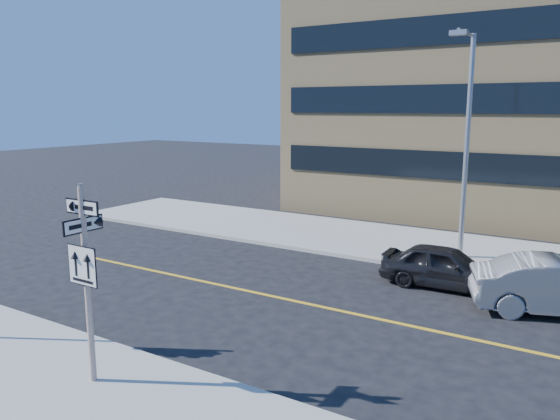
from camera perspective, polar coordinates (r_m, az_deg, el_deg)
The scene contains 5 objects.
ground at distance 13.88m, azimuth -10.64°, elevation -13.47°, with size 120.00×120.00×0.00m, color black.
sign_pole at distance 11.45m, azimuth -19.62°, elevation -6.21°, with size 0.92×0.92×4.06m.
parked_car_a at distance 18.12m, azimuth 16.82°, elevation -5.68°, with size 3.97×1.60×1.35m, color black.
streetlight_a at distance 20.56m, azimuth 18.86°, elevation 7.67°, with size 0.55×2.25×8.00m.
building_brick at distance 35.05m, azimuth 21.57°, elevation 15.49°, with size 18.00×18.00×18.00m, color tan.
Camera 1 is at (8.69, -9.24, 5.65)m, focal length 35.00 mm.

